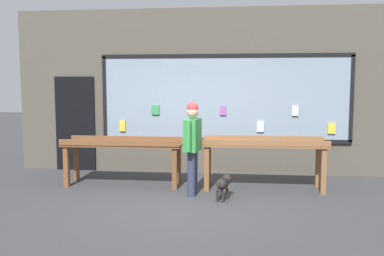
{
  "coord_description": "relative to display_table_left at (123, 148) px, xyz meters",
  "views": [
    {
      "loc": [
        0.93,
        -6.89,
        1.96
      ],
      "look_at": [
        0.02,
        0.79,
        1.14
      ],
      "focal_mm": 40.0,
      "sensor_mm": 36.0,
      "label": 1
    }
  ],
  "objects": [
    {
      "name": "ground_plane",
      "position": [
        1.33,
        -0.99,
        -0.73
      ],
      "size": [
        40.0,
        40.0,
        0.0
      ],
      "primitive_type": "plane",
      "color": "#38383A"
    },
    {
      "name": "shopfront_facade",
      "position": [
        1.33,
        1.4,
        1.03
      ],
      "size": [
        8.12,
        0.29,
        3.55
      ],
      "color": "#4C473D",
      "rests_on": "ground_plane"
    },
    {
      "name": "display_table_left",
      "position": [
        0.0,
        0.0,
        0.0
      ],
      "size": [
        2.27,
        0.69,
        0.91
      ],
      "color": "brown",
      "rests_on": "ground_plane"
    },
    {
      "name": "display_table_right",
      "position": [
        2.66,
        0.0,
        0.03
      ],
      "size": [
        2.27,
        0.69,
        0.96
      ],
      "color": "brown",
      "rests_on": "ground_plane"
    },
    {
      "name": "person_browsing",
      "position": [
        1.41,
        -0.59,
        0.22
      ],
      "size": [
        0.28,
        0.65,
        1.63
      ],
      "rotation": [
        0.0,
        0.0,
        1.42
      ],
      "color": "#2D334C",
      "rests_on": "ground_plane"
    },
    {
      "name": "small_dog",
      "position": [
        1.95,
        -0.85,
        -0.44
      ],
      "size": [
        0.29,
        0.52,
        0.41
      ],
      "rotation": [
        0.0,
        0.0,
        1.25
      ],
      "color": "black",
      "rests_on": "ground_plane"
    }
  ]
}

